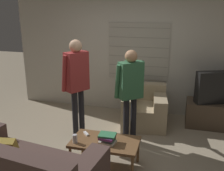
# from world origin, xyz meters

# --- Properties ---
(ground_plane) EXTENTS (16.00, 16.00, 0.00)m
(ground_plane) POSITION_xyz_m (0.00, 0.00, 0.00)
(ground_plane) COLOR gray
(wall_back) EXTENTS (5.20, 0.08, 2.55)m
(wall_back) POSITION_xyz_m (0.01, 2.03, 1.28)
(wall_back) COLOR #BCB7A8
(wall_back) RESTS_ON ground_plane
(armchair_beige) EXTENTS (0.93, 0.94, 0.76)m
(armchair_beige) POSITION_xyz_m (0.40, 1.36, 0.32)
(armchair_beige) COLOR tan
(armchair_beige) RESTS_ON ground_plane
(coffee_table) EXTENTS (0.97, 0.54, 0.42)m
(coffee_table) POSITION_xyz_m (0.07, -0.22, 0.37)
(coffee_table) COLOR brown
(coffee_table) RESTS_ON ground_plane
(tv_stand) EXTENTS (1.08, 0.51, 0.50)m
(tv_stand) POSITION_xyz_m (1.75, 1.60, 0.25)
(tv_stand) COLOR #4C3D2D
(tv_stand) RESTS_ON ground_plane
(tv) EXTENTS (0.86, 0.50, 0.61)m
(tv) POSITION_xyz_m (1.74, 1.60, 0.80)
(tv) COLOR black
(tv) RESTS_ON tv_stand
(person_left_standing) EXTENTS (0.58, 0.74, 1.74)m
(person_left_standing) POSITION_xyz_m (-0.65, 0.55, 1.10)
(person_left_standing) COLOR black
(person_left_standing) RESTS_ON ground_plane
(person_right_standing) EXTENTS (0.48, 0.80, 1.60)m
(person_right_standing) POSITION_xyz_m (0.26, 0.60, 1.01)
(person_right_standing) COLOR black
(person_right_standing) RESTS_ON ground_plane
(book_stack) EXTENTS (0.25, 0.21, 0.13)m
(book_stack) POSITION_xyz_m (0.12, -0.26, 0.48)
(book_stack) COLOR beige
(book_stack) RESTS_ON coffee_table
(soda_can) EXTENTS (0.07, 0.07, 0.13)m
(soda_can) POSITION_xyz_m (-0.32, -0.38, 0.48)
(soda_can) COLOR silver
(soda_can) RESTS_ON coffee_table
(spare_remote) EXTENTS (0.12, 0.12, 0.02)m
(spare_remote) POSITION_xyz_m (-0.26, -0.10, 0.43)
(spare_remote) COLOR white
(spare_remote) RESTS_ON coffee_table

